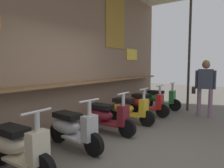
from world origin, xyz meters
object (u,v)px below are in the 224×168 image
Objects in this scene: scooter_silver at (71,127)px; scooter_yellow at (127,109)px; scooter_green at (159,98)px; shopper_browsing at (205,82)px; scooter_red at (145,103)px; scooter_maroon at (105,116)px; scooter_cream at (16,146)px.

scooter_yellow is (2.04, 0.00, 0.00)m from scooter_silver.
shopper_browsing is (-0.17, -1.53, 0.66)m from scooter_green.
scooter_red is at bearing 93.84° from scooter_silver.
scooter_maroon is 1.00× the size of scooter_green.
scooter_silver is 4.21m from scooter_green.
scooter_silver and scooter_red have the same top height.
scooter_maroon is 0.98m from scooter_yellow.
scooter_green is 1.68m from shopper_browsing.
shopper_browsing is at bearing 50.35° from scooter_yellow.
scooter_silver is 1.00× the size of scooter_yellow.
scooter_cream is 1.00× the size of scooter_maroon.
scooter_silver is at bearing 87.10° from scooter_cream.
scooter_cream is 2.14m from scooter_maroon.
scooter_maroon is 1.00× the size of scooter_red.
scooter_cream is 5.30m from scooter_green.
scooter_maroon is 2.04m from scooter_red.
shopper_browsing is at bearing 30.27° from scooter_red.
scooter_red is (3.10, 0.00, 0.00)m from scooter_silver.
scooter_maroon is 3.41m from shopper_browsing.
scooter_yellow is at bearing 93.84° from scooter_silver.
scooter_cream is at bearing -91.20° from scooter_red.
scooter_green is at bearing 87.78° from scooter_yellow.
scooter_maroon is at bearing 93.85° from scooter_silver.
scooter_cream is at bearing -92.22° from scooter_yellow.
scooter_yellow and scooter_red have the same top height.
scooter_maroon is 0.82× the size of shopper_browsing.
scooter_yellow is 1.00× the size of scooter_green.
scooter_yellow is 2.17m from scooter_green.
scooter_maroon is 1.00× the size of scooter_yellow.
scooter_silver is at bearing -90.65° from scooter_maroon.
scooter_silver is 4.37m from shopper_browsing.
scooter_silver is 1.06m from scooter_maroon.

